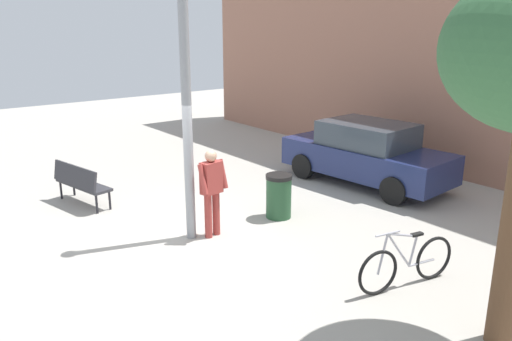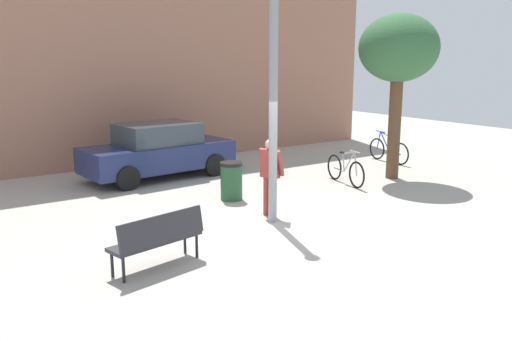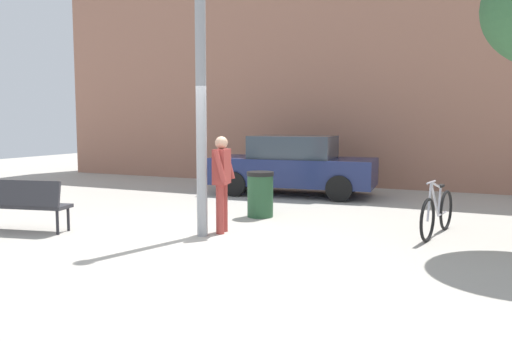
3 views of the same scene
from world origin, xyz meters
name	(u,v)px [view 3 (image 3 of 3)]	position (x,y,z in m)	size (l,w,h in m)	color
ground_plane	(178,243)	(0.00, 0.00, 0.00)	(36.00, 36.00, 0.00)	#A8A399
building_facade	(332,67)	(0.00, 8.93, 3.62)	(19.10, 2.00, 7.24)	#9E6B56
lamppost	(201,81)	(0.10, 0.59, 2.58)	(0.28, 0.28, 4.78)	gray
person_by_lamppost	(222,177)	(0.29, 0.95, 0.97)	(0.35, 0.62, 1.67)	#9E3833
park_bench	(22,201)	(-2.90, -0.41, 0.55)	(1.66, 0.79, 0.92)	#2D2D33
bicycle_silver	(437,213)	(3.71, 2.21, 0.38)	(0.40, 1.78, 0.97)	black
parked_car_navy	(294,165)	(-0.12, 5.75, 0.77)	(4.32, 2.09, 1.55)	navy
trash_bin	(260,194)	(0.32, 2.55, 0.46)	(0.55, 0.55, 0.91)	#234C2D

